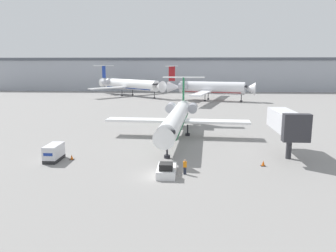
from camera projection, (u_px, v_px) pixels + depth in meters
name	position (u px, v px, depth m)	size (l,w,h in m)	color
ground_plane	(161.00, 177.00, 35.46)	(600.00, 600.00, 0.00)	gray
terminal_building	(182.00, 74.00, 151.75)	(180.00, 16.80, 14.82)	#9EA3AD
airplane_main	(177.00, 117.00, 54.79)	(24.15, 31.36, 9.44)	white
pushback_tug	(167.00, 170.00, 35.86)	(2.04, 4.09, 1.60)	silver
luggage_cart	(54.00, 153.00, 41.19)	(1.62, 3.49, 2.08)	#232326
worker_near_tug	(185.00, 167.00, 36.07)	(0.40, 0.24, 1.70)	#232838
traffic_cone_left	(72.00, 157.00, 41.74)	(0.55, 0.55, 0.66)	black
traffic_cone_right	(263.00, 163.00, 39.12)	(0.56, 0.56, 0.71)	black
airplane_parked_far_left	(129.00, 84.00, 125.08)	(31.21, 28.59, 11.45)	white
airplane_parked_far_right	(209.00, 88.00, 108.69)	(29.54, 39.07, 11.42)	white
jet_bridge	(286.00, 122.00, 43.13)	(3.20, 10.03, 6.19)	#2D2D33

